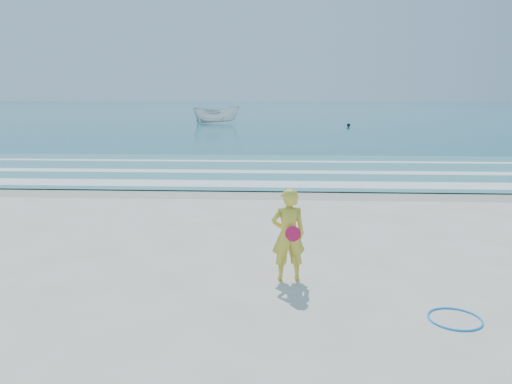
{
  "coord_description": "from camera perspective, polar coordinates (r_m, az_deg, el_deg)",
  "views": [
    {
      "loc": [
        0.82,
        -7.58,
        3.3
      ],
      "look_at": [
        0.22,
        4.0,
        1.0
      ],
      "focal_mm": 35.0,
      "sensor_mm": 36.0,
      "label": 1
    }
  ],
  "objects": [
    {
      "name": "ground",
      "position": [
        8.3,
        -3.02,
        -12.2
      ],
      "size": [
        400.0,
        400.0,
        0.0
      ],
      "primitive_type": "plane",
      "color": "silver",
      "rests_on": "ground"
    },
    {
      "name": "wet_sand",
      "position": [
        16.92,
        0.15,
        -0.02
      ],
      "size": [
        400.0,
        2.4,
        0.0
      ],
      "primitive_type": "cube",
      "color": "#B2A893",
      "rests_on": "ground"
    },
    {
      "name": "ocean",
      "position": [
        112.63,
        2.61,
        9.52
      ],
      "size": [
        400.0,
        190.0,
        0.04
      ],
      "primitive_type": "cube",
      "color": "#19727F",
      "rests_on": "ground"
    },
    {
      "name": "shallow",
      "position": [
        21.83,
        0.8,
        2.64
      ],
      "size": [
        400.0,
        10.0,
        0.01
      ],
      "primitive_type": "cube",
      "color": "#59B7AD",
      "rests_on": "ocean"
    },
    {
      "name": "foam_near",
      "position": [
        18.19,
        0.35,
        0.93
      ],
      "size": [
        400.0,
        1.4,
        0.01
      ],
      "primitive_type": "cube",
      "color": "white",
      "rests_on": "shallow"
    },
    {
      "name": "foam_mid",
      "position": [
        21.04,
        0.72,
        2.34
      ],
      "size": [
        400.0,
        0.9,
        0.01
      ],
      "primitive_type": "cube",
      "color": "white",
      "rests_on": "shallow"
    },
    {
      "name": "foam_far",
      "position": [
        24.31,
        1.03,
        3.53
      ],
      "size": [
        400.0,
        0.6,
        0.01
      ],
      "primitive_type": "cube",
      "color": "white",
      "rests_on": "shallow"
    },
    {
      "name": "hoop",
      "position": [
        8.17,
        21.77,
        -13.31
      ],
      "size": [
        0.95,
        0.95,
        0.03
      ],
      "primitive_type": "torus",
      "rotation": [
        0.0,
        0.0,
        -0.24
      ],
      "color": "#0E95FF",
      "rests_on": "ground"
    },
    {
      "name": "boat",
      "position": [
        55.67,
        -4.55,
        8.83
      ],
      "size": [
        5.15,
        2.04,
        1.98
      ],
      "primitive_type": "imported",
      "rotation": [
        0.0,
        0.0,
        1.59
      ],
      "color": "silver",
      "rests_on": "ocean"
    },
    {
      "name": "buoy",
      "position": [
        50.87,
        10.53,
        7.54
      ],
      "size": [
        0.35,
        0.35,
        0.35
      ],
      "primitive_type": "sphere",
      "color": "black",
      "rests_on": "ocean"
    },
    {
      "name": "woman",
      "position": [
        8.87,
        3.71,
        -4.9
      ],
      "size": [
        0.67,
        0.51,
        1.67
      ],
      "color": "gold",
      "rests_on": "ground"
    }
  ]
}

